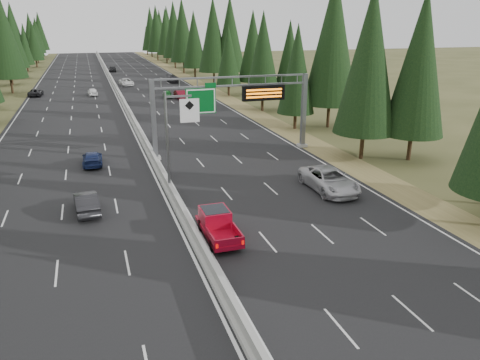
% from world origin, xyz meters
% --- Properties ---
extents(road, '(32.00, 260.00, 0.08)m').
position_xyz_m(road, '(0.00, 80.00, 0.04)').
color(road, black).
rests_on(road, ground).
extents(shoulder_right, '(3.60, 260.00, 0.06)m').
position_xyz_m(shoulder_right, '(17.80, 80.00, 0.03)').
color(shoulder_right, olive).
rests_on(shoulder_right, ground).
extents(shoulder_left, '(3.60, 260.00, 0.06)m').
position_xyz_m(shoulder_left, '(-17.80, 80.00, 0.03)').
color(shoulder_left, '#3E431F').
rests_on(shoulder_left, ground).
extents(median_barrier, '(0.70, 260.00, 0.85)m').
position_xyz_m(median_barrier, '(0.00, 80.00, 0.41)').
color(median_barrier, '#969590').
rests_on(median_barrier, road).
extents(sign_gantry, '(16.75, 0.98, 7.80)m').
position_xyz_m(sign_gantry, '(8.92, 34.88, 5.27)').
color(sign_gantry, slate).
rests_on(sign_gantry, road).
extents(hov_sign_pole, '(2.80, 0.50, 8.00)m').
position_xyz_m(hov_sign_pole, '(0.58, 24.97, 4.72)').
color(hov_sign_pole, slate).
rests_on(hov_sign_pole, road).
extents(tree_row_right, '(12.38, 241.67, 18.82)m').
position_xyz_m(tree_row_right, '(21.92, 74.26, 9.64)').
color(tree_row_right, black).
rests_on(tree_row_right, ground).
extents(silver_minivan, '(2.96, 6.39, 1.77)m').
position_xyz_m(silver_minivan, '(12.29, 21.67, 0.97)').
color(silver_minivan, '#BAB9BF').
rests_on(silver_minivan, road).
extents(red_pickup, '(1.82, 5.11, 1.66)m').
position_xyz_m(red_pickup, '(1.50, 16.34, 1.00)').
color(red_pickup, black).
rests_on(red_pickup, road).
extents(car_ahead_green, '(1.90, 3.90, 1.28)m').
position_xyz_m(car_ahead_green, '(8.06, 73.91, 0.72)').
color(car_ahead_green, '#176521').
rests_on(car_ahead_green, road).
extents(car_ahead_dkred, '(1.83, 4.53, 1.46)m').
position_xyz_m(car_ahead_dkred, '(9.98, 71.47, 0.81)').
color(car_ahead_dkred, maroon).
rests_on(car_ahead_dkred, road).
extents(car_ahead_dkgrey, '(2.44, 5.33, 1.51)m').
position_xyz_m(car_ahead_dkgrey, '(12.96, 95.48, 0.83)').
color(car_ahead_dkgrey, '#232225').
rests_on(car_ahead_dkgrey, road).
extents(car_ahead_white, '(3.00, 5.63, 1.50)m').
position_xyz_m(car_ahead_white, '(2.54, 92.75, 0.83)').
color(car_ahead_white, silver).
rests_on(car_ahead_white, road).
extents(car_ahead_far, '(2.22, 4.62, 1.52)m').
position_xyz_m(car_ahead_far, '(1.50, 123.79, 0.84)').
color(car_ahead_far, black).
rests_on(car_ahead_far, road).
extents(car_onc_near, '(1.91, 4.57, 1.47)m').
position_xyz_m(car_onc_near, '(-6.29, 22.90, 0.81)').
color(car_onc_near, black).
rests_on(car_onc_near, road).
extents(car_onc_blue, '(1.88, 4.42, 1.27)m').
position_xyz_m(car_onc_blue, '(-5.64, 34.87, 0.72)').
color(car_onc_blue, navy).
rests_on(car_onc_blue, road).
extents(car_onc_white, '(1.95, 4.23, 1.40)m').
position_xyz_m(car_onc_white, '(-4.62, 80.50, 0.78)').
color(car_onc_white, white).
rests_on(car_onc_white, road).
extents(car_onc_far, '(2.50, 4.94, 1.34)m').
position_xyz_m(car_onc_far, '(-14.48, 83.14, 0.75)').
color(car_onc_far, black).
rests_on(car_onc_far, road).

